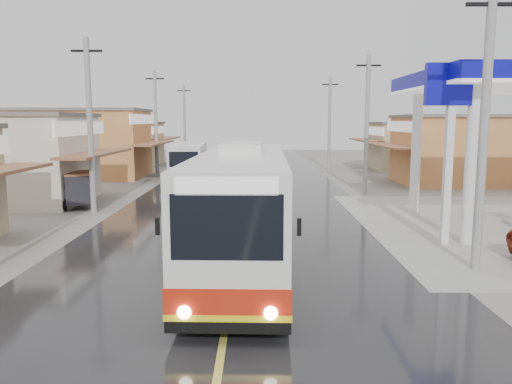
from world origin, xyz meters
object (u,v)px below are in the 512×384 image
(second_bus, at_px, (189,161))
(tricycle_near, at_px, (79,188))
(cyclist, at_px, (180,194))
(coach_bus, at_px, (243,206))

(second_bus, height_order, tricycle_near, second_bus)
(second_bus, relative_size, tricycle_near, 3.17)
(second_bus, height_order, cyclist, second_bus)
(tricycle_near, bearing_deg, second_bus, 46.82)
(cyclist, relative_size, tricycle_near, 0.74)
(coach_bus, height_order, tricycle_near, coach_bus)
(second_bus, distance_m, tricycle_near, 11.63)
(coach_bus, height_order, cyclist, coach_bus)
(coach_bus, bearing_deg, tricycle_near, 132.31)
(coach_bus, xyz_separation_m, tricycle_near, (-8.39, 9.65, -0.73))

